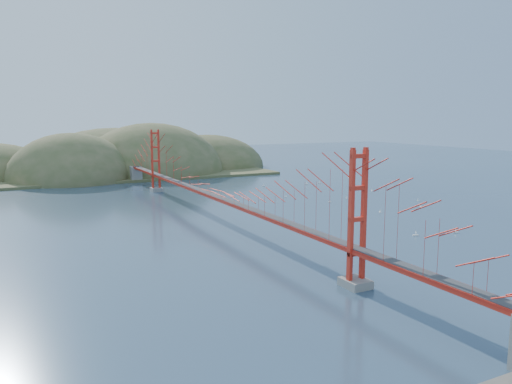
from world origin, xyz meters
name	(u,v)px	position (x,y,z in m)	size (l,w,h in m)	color
ground	(217,221)	(0.00, 0.00, 0.00)	(320.00, 320.00, 0.00)	#2E455D
bridge	(216,170)	(0.00, 0.18, 7.01)	(2.20, 94.40, 12.00)	gray
far_headlands	(124,171)	(2.21, 68.52, 0.00)	(84.00, 58.00, 25.00)	olive
sailboat_16	(330,201)	(22.33, 5.16, 0.14)	(0.54, 0.54, 0.59)	white
sailboat_11	(392,186)	(44.43, 14.62, 0.16)	(0.66, 0.66, 0.72)	white
sailboat_15	(366,185)	(40.95, 18.56, 0.15)	(0.48, 0.59, 0.68)	white
sailboat_14	(421,206)	(32.58, -4.92, 0.15)	(0.67, 0.67, 0.70)	white
sailboat_8	(357,188)	(36.41, 15.74, 0.16)	(0.62, 0.51, 0.73)	white
sailboat_3	(263,185)	(21.44, 27.04, 0.15)	(0.59, 0.49, 0.69)	white
sailboat_7	(306,184)	(30.76, 25.40, 0.15)	(0.62, 0.60, 0.69)	white
sailboat_9	(372,190)	(36.83, 11.83, 0.15)	(0.64, 0.64, 0.69)	white
sailboat_0	(380,211)	(23.88, -5.50, 0.14)	(0.54, 0.54, 0.61)	white
sailboat_17	(319,183)	(34.14, 25.60, 0.16)	(0.66, 0.62, 0.74)	white
sailboat_4	(346,198)	(26.92, 6.69, 0.15)	(0.61, 0.61, 0.65)	white
sailboat_6	(416,234)	(17.83, -18.80, 0.16)	(0.67, 0.67, 0.74)	white
sailboat_2	(456,232)	(23.29, -19.93, 0.16)	(0.65, 0.65, 0.73)	white
sailboat_1	(286,196)	(18.59, 13.21, 0.13)	(0.46, 0.49, 0.55)	white
sailboat_5	(418,200)	(36.46, -0.38, 0.14)	(0.43, 0.51, 0.59)	white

